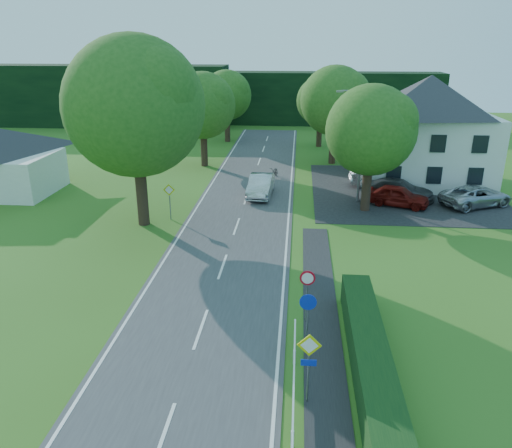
# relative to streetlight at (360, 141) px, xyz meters

# --- Properties ---
(road) EXTENTS (7.00, 80.00, 0.04)m
(road) POSITION_rel_streetlight_xyz_m (-8.06, -10.00, -4.44)
(road) COLOR #3D3D40
(road) RESTS_ON ground
(parking_pad) EXTENTS (14.00, 16.00, 0.04)m
(parking_pad) POSITION_rel_streetlight_xyz_m (3.94, 3.00, -4.44)
(parking_pad) COLOR black
(parking_pad) RESTS_ON ground
(line_edge_left) EXTENTS (0.12, 80.00, 0.01)m
(line_edge_left) POSITION_rel_streetlight_xyz_m (-11.31, -10.00, -4.42)
(line_edge_left) COLOR white
(line_edge_left) RESTS_ON road
(line_edge_right) EXTENTS (0.12, 80.00, 0.01)m
(line_edge_right) POSITION_rel_streetlight_xyz_m (-4.81, -10.00, -4.42)
(line_edge_right) COLOR white
(line_edge_right) RESTS_ON road
(line_centre) EXTENTS (0.12, 80.00, 0.01)m
(line_centre) POSITION_rel_streetlight_xyz_m (-8.06, -10.00, -4.42)
(line_centre) COLOR white
(line_centre) RESTS_ON road
(tree_main) EXTENTS (9.40, 9.40, 11.64)m
(tree_main) POSITION_rel_streetlight_xyz_m (-14.06, -6.00, 1.36)
(tree_main) COLOR #255218
(tree_main) RESTS_ON ground
(tree_left_far) EXTENTS (7.00, 7.00, 8.58)m
(tree_left_far) POSITION_rel_streetlight_xyz_m (-13.06, 10.00, -0.17)
(tree_left_far) COLOR #255218
(tree_left_far) RESTS_ON ground
(tree_right_far) EXTENTS (7.40, 7.40, 9.09)m
(tree_right_far) POSITION_rel_streetlight_xyz_m (-1.06, 12.00, 0.08)
(tree_right_far) COLOR #255218
(tree_right_far) RESTS_ON ground
(tree_left_back) EXTENTS (6.60, 6.60, 8.07)m
(tree_left_back) POSITION_rel_streetlight_xyz_m (-12.56, 22.00, -0.43)
(tree_left_back) COLOR #255218
(tree_left_back) RESTS_ON ground
(tree_right_back) EXTENTS (6.20, 6.20, 7.56)m
(tree_right_back) POSITION_rel_streetlight_xyz_m (-2.06, 20.00, -0.68)
(tree_right_back) COLOR #255218
(tree_right_back) RESTS_ON ground
(tree_right_mid) EXTENTS (7.00, 7.00, 8.58)m
(tree_right_mid) POSITION_rel_streetlight_xyz_m (0.44, -2.00, -0.17)
(tree_right_mid) COLOR #255218
(tree_right_mid) RESTS_ON ground
(treeline_left) EXTENTS (44.00, 6.00, 8.00)m
(treeline_left) POSITION_rel_streetlight_xyz_m (-36.06, 32.00, -0.46)
(treeline_left) COLOR black
(treeline_left) RESTS_ON ground
(treeline_right) EXTENTS (30.00, 5.00, 7.00)m
(treeline_right) POSITION_rel_streetlight_xyz_m (-0.06, 36.00, -0.96)
(treeline_right) COLOR black
(treeline_right) RESTS_ON ground
(house_white) EXTENTS (10.60, 8.40, 8.60)m
(house_white) POSITION_rel_streetlight_xyz_m (5.94, 6.00, -0.06)
(house_white) COLOR silver
(house_white) RESTS_ON ground
(streetlight) EXTENTS (2.03, 0.18, 8.00)m
(streetlight) POSITION_rel_streetlight_xyz_m (0.00, 0.00, 0.00)
(streetlight) COLOR slate
(streetlight) RESTS_ON ground
(sign_priority_right) EXTENTS (0.78, 0.09, 2.59)m
(sign_priority_right) POSITION_rel_streetlight_xyz_m (-3.76, -22.02, -2.67)
(sign_priority_right) COLOR slate
(sign_priority_right) RESTS_ON ground
(sign_roundabout) EXTENTS (0.64, 0.08, 2.37)m
(sign_roundabout) POSITION_rel_streetlight_xyz_m (-3.76, -19.02, -2.79)
(sign_roundabout) COLOR slate
(sign_roundabout) RESTS_ON ground
(sign_speed_limit) EXTENTS (0.64, 0.11, 2.37)m
(sign_speed_limit) POSITION_rel_streetlight_xyz_m (-3.76, -17.03, -2.70)
(sign_speed_limit) COLOR slate
(sign_speed_limit) RESTS_ON ground
(sign_priority_left) EXTENTS (0.78, 0.09, 2.44)m
(sign_priority_left) POSITION_rel_streetlight_xyz_m (-12.56, -5.02, -2.75)
(sign_priority_left) COLOR slate
(sign_priority_left) RESTS_ON ground
(moving_car) EXTENTS (1.91, 4.87, 1.58)m
(moving_car) POSITION_rel_streetlight_xyz_m (-7.04, 0.81, -3.63)
(moving_car) COLOR silver
(moving_car) RESTS_ON road
(motorcycle) EXTENTS (0.97, 1.87, 0.93)m
(motorcycle) POSITION_rel_streetlight_xyz_m (-6.26, 6.07, -3.96)
(motorcycle) COLOR black
(motorcycle) RESTS_ON road
(parked_car_red) EXTENTS (4.60, 3.13, 1.45)m
(parked_car_red) POSITION_rel_streetlight_xyz_m (2.86, -0.87, -3.70)
(parked_car_red) COLOR maroon
(parked_car_red) RESTS_ON parking_pad
(parked_car_silver_a) EXTENTS (5.20, 1.94, 1.70)m
(parked_car_silver_a) POSITION_rel_streetlight_xyz_m (2.44, 4.14, -3.58)
(parked_car_silver_a) COLOR #A3A2A6
(parked_car_silver_a) RESTS_ON parking_pad
(parked_car_grey) EXTENTS (5.52, 3.48, 1.49)m
(parked_car_grey) POSITION_rel_streetlight_xyz_m (3.18, 0.70, -3.68)
(parked_car_grey) COLOR #414145
(parked_car_grey) RESTS_ON parking_pad
(parked_car_silver_b) EXTENTS (5.73, 4.38, 1.45)m
(parked_car_silver_b) POSITION_rel_streetlight_xyz_m (8.38, -0.37, -3.70)
(parked_car_silver_b) COLOR #B2B1B9
(parked_car_silver_b) RESTS_ON parking_pad
(parasol) EXTENTS (2.03, 2.07, 1.85)m
(parasol) POSITION_rel_streetlight_xyz_m (4.38, 4.60, -3.50)
(parasol) COLOR red
(parasol) RESTS_ON parking_pad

